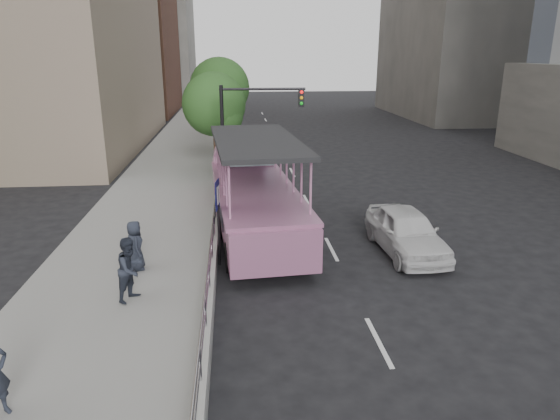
# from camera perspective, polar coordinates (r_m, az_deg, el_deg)

# --- Properties ---
(ground) EXTENTS (160.00, 160.00, 0.00)m
(ground) POSITION_cam_1_polar(r_m,az_deg,el_deg) (14.16, 4.96, -10.65)
(ground) COLOR black
(sidewalk) EXTENTS (5.50, 80.00, 0.30)m
(sidewalk) POSITION_cam_1_polar(r_m,az_deg,el_deg) (23.45, -13.43, 0.88)
(sidewalk) COLOR gray
(sidewalk) RESTS_ON ground
(kerb_wall) EXTENTS (0.24, 30.00, 0.36)m
(kerb_wall) POSITION_cam_1_polar(r_m,az_deg,el_deg) (15.58, -7.75, -6.08)
(kerb_wall) COLOR #ADADA7
(kerb_wall) RESTS_ON sidewalk
(guardrail) EXTENTS (0.07, 22.00, 0.71)m
(guardrail) POSITION_cam_1_polar(r_m,az_deg,el_deg) (15.32, -7.85, -3.80)
(guardrail) COLOR #AEAEB3
(guardrail) RESTS_ON kerb_wall
(duck_boat) EXTENTS (3.64, 11.53, 3.77)m
(duck_boat) POSITION_cam_1_polar(r_m,az_deg,el_deg) (19.83, -3.21, 2.07)
(duck_boat) COLOR black
(duck_boat) RESTS_ON ground
(car) EXTENTS (2.07, 4.65, 1.55)m
(car) POSITION_cam_1_polar(r_m,az_deg,el_deg) (17.83, 14.22, -2.35)
(car) COLOR silver
(car) RESTS_ON ground
(pedestrian_mid) EXTENTS (1.01, 1.08, 1.77)m
(pedestrian_mid) POSITION_cam_1_polar(r_m,az_deg,el_deg) (13.93, -16.72, -6.47)
(pedestrian_mid) COLOR #252B37
(pedestrian_mid) RESTS_ON sidewalk
(pedestrian_far) EXTENTS (0.71, 0.88, 1.56)m
(pedestrian_far) POSITION_cam_1_polar(r_m,az_deg,el_deg) (15.82, -16.22, -3.91)
(pedestrian_far) COLOR #252B37
(pedestrian_far) RESTS_ON sidewalk
(parking_sign) EXTENTS (0.13, 0.64, 2.86)m
(parking_sign) POSITION_cam_1_polar(r_m,az_deg,el_deg) (16.04, -7.08, -0.35)
(parking_sign) COLOR black
(parking_sign) RESTS_ON ground
(traffic_signal) EXTENTS (4.20, 0.32, 5.20)m
(traffic_signal) POSITION_cam_1_polar(r_m,az_deg,el_deg) (24.98, -3.85, 10.18)
(traffic_signal) COLOR black
(traffic_signal) RESTS_ON ground
(street_tree_near) EXTENTS (3.52, 3.52, 5.72)m
(street_tree_near) POSITION_cam_1_polar(r_m,az_deg,el_deg) (28.36, -7.36, 11.60)
(street_tree_near) COLOR #352418
(street_tree_near) RESTS_ON ground
(street_tree_far) EXTENTS (3.97, 3.97, 6.45)m
(street_tree_far) POSITION_cam_1_polar(r_m,az_deg,el_deg) (34.29, -6.74, 13.44)
(street_tree_far) COLOR #352418
(street_tree_far) RESTS_ON ground
(midrise_stone_b) EXTENTS (16.00, 14.00, 20.00)m
(midrise_stone_b) POSITION_cam_1_polar(r_m,az_deg,el_deg) (77.56, -16.39, 19.31)
(midrise_stone_b) COLOR gray
(midrise_stone_b) RESTS_ON ground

